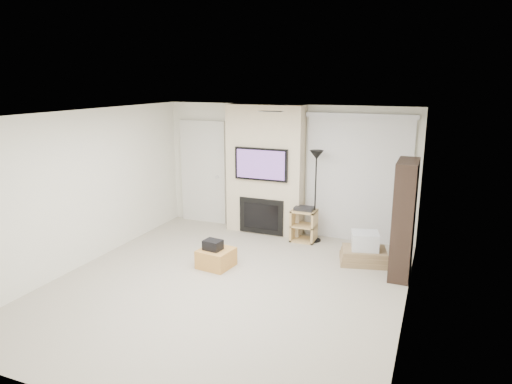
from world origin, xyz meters
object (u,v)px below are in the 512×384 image
at_px(box_stack, 364,251).
at_px(bookshelf, 404,219).
at_px(ottoman, 216,258).
at_px(av_stand, 304,223).
at_px(floor_lamp, 316,170).

bearing_deg(box_stack, bookshelf, -24.83).
relative_size(ottoman, av_stand, 0.76).
distance_m(box_stack, bookshelf, 0.96).
height_order(ottoman, floor_lamp, floor_lamp).
height_order(floor_lamp, av_stand, floor_lamp).
bearing_deg(box_stack, av_stand, 152.28).
bearing_deg(ottoman, box_stack, 26.13).
bearing_deg(floor_lamp, bookshelf, -31.07).
distance_m(floor_lamp, bookshelf, 1.96).
bearing_deg(floor_lamp, box_stack, -34.31).
bearing_deg(bookshelf, av_stand, 153.21).
relative_size(ottoman, box_stack, 0.56).
bearing_deg(av_stand, bookshelf, -26.79).
distance_m(av_stand, bookshelf, 2.11).
bearing_deg(av_stand, box_stack, -27.72).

